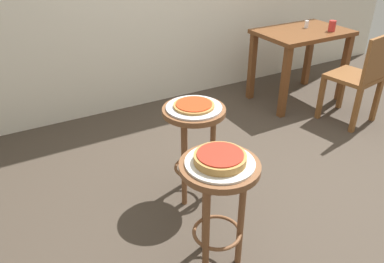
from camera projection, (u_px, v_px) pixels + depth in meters
ground_plane at (274, 169)px, 2.97m from camera, size 6.00×6.00×0.00m
stool_foreground at (219, 191)px, 1.93m from camera, size 0.40×0.40×0.67m
serving_plate_foreground at (220, 163)px, 1.85m from camera, size 0.34×0.34×0.01m
pizza_foreground at (220, 158)px, 1.83m from camera, size 0.26×0.26×0.05m
stool_middle at (194, 132)px, 2.47m from camera, size 0.40×0.40×0.67m
serving_plate_middle at (194, 107)px, 2.38m from camera, size 0.35×0.35×0.01m
pizza_middle at (194, 105)px, 2.38m from camera, size 0.26×0.26×0.02m
dining_table at (301, 44)px, 3.83m from camera, size 0.90×0.61×0.73m
cup_near_edge at (332, 26)px, 3.70m from camera, size 0.07×0.07×0.10m
condiment_shaker at (307, 24)px, 3.82m from camera, size 0.04×0.04×0.07m
wooden_chair at (361, 75)px, 3.43m from camera, size 0.46×0.46×0.85m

